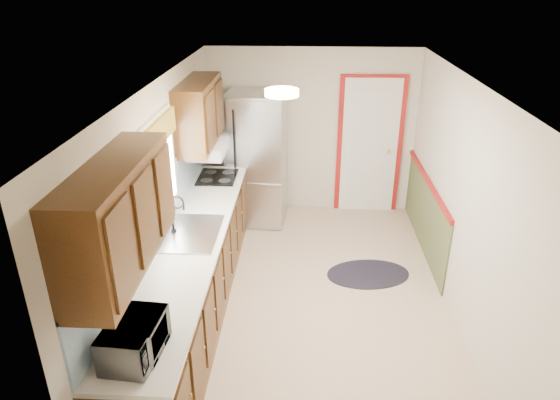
# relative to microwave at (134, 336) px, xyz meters

# --- Properties ---
(room_shell) EXTENTS (3.20, 5.20, 2.52)m
(room_shell) POSITION_rel_microwave_xyz_m (1.20, 1.95, 0.09)
(room_shell) COLOR #C6A98B
(room_shell) RESTS_ON ground
(kitchen_run) EXTENTS (0.63, 4.00, 2.20)m
(kitchen_run) POSITION_rel_microwave_xyz_m (-0.04, 1.66, -0.30)
(kitchen_run) COLOR #3D230E
(kitchen_run) RESTS_ON ground
(back_wall_trim) EXTENTS (1.12, 2.30, 2.08)m
(back_wall_trim) POSITION_rel_microwave_xyz_m (2.19, 4.16, -0.22)
(back_wall_trim) COLOR maroon
(back_wall_trim) RESTS_ON ground
(ceiling_fixture) EXTENTS (0.30, 0.30, 0.06)m
(ceiling_fixture) POSITION_rel_microwave_xyz_m (0.90, 1.75, 1.25)
(ceiling_fixture) COLOR #FFD88C
(ceiling_fixture) RESTS_ON room_shell
(microwave) EXTENTS (0.31, 0.51, 0.33)m
(microwave) POSITION_rel_microwave_xyz_m (0.00, 0.00, 0.00)
(microwave) COLOR white
(microwave) RESTS_ON kitchen_run
(refrigerator) EXTENTS (0.83, 0.81, 1.87)m
(refrigerator) POSITION_rel_microwave_xyz_m (0.45, 4.00, -0.17)
(refrigerator) COLOR #B7B7BC
(refrigerator) RESTS_ON ground
(rug) EXTENTS (1.09, 0.80, 0.01)m
(rug) POSITION_rel_microwave_xyz_m (1.91, 2.56, -1.10)
(rug) COLOR black
(rug) RESTS_ON ground
(cooktop) EXTENTS (0.47, 0.57, 0.02)m
(cooktop) POSITION_rel_microwave_xyz_m (0.01, 3.24, -0.16)
(cooktop) COLOR black
(cooktop) RESTS_ON kitchen_run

